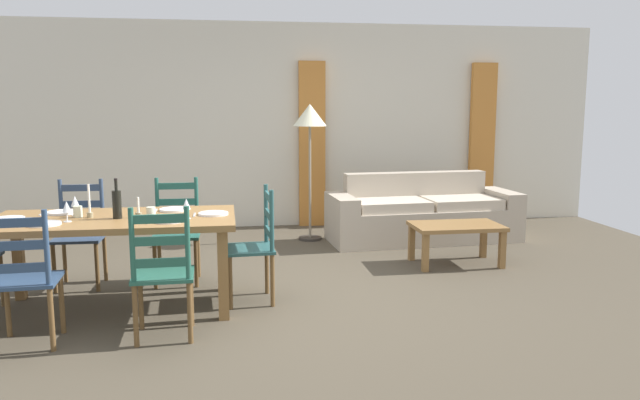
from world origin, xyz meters
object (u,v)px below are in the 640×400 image
wine_glass_near_left (67,207)px  wine_glass_near_right (186,205)px  dining_chair_far_right (177,231)px  standing_lamp (310,123)px  dining_table (114,228)px  wine_glass_far_left (75,202)px  dining_chair_head_east (255,245)px  dining_chair_far_left (80,234)px  wine_bottle (117,204)px  coffee_cup_primary (151,213)px  couch (421,216)px  dining_chair_near_right (163,273)px  coffee_table (456,230)px  coffee_cup_secondary (78,212)px  dining_chair_near_left (24,279)px

wine_glass_near_left → wine_glass_near_right: size_ratio=1.00×
dining_chair_far_right → standing_lamp: bearing=47.5°
dining_table → wine_glass_far_left: (-0.31, 0.13, 0.20)m
dining_chair_head_east → wine_glass_near_right: (-0.54, -0.19, 0.38)m
dining_chair_far_left → wine_bottle: size_ratio=3.04×
wine_bottle → coffee_cup_primary: size_ratio=3.51×
dining_chair_far_left → dining_chair_head_east: size_ratio=1.00×
couch → wine_glass_near_right: bearing=-139.1°
wine_bottle → wine_glass_near_left: wine_bottle is taller
dining_chair_far_left → dining_chair_head_east: 1.69m
dining_chair_far_right → wine_glass_near_left: size_ratio=5.96×
wine_glass_far_left → standing_lamp: standing_lamp is taller
dining_table → dining_chair_near_right: 0.87m
dining_table → wine_bottle: bearing=-53.4°
dining_chair_far_right → wine_glass_far_left: 1.03m
dining_chair_head_east → wine_glass_near_left: size_ratio=5.96×
wine_bottle → couch: bearing=34.6°
wine_glass_near_left → coffee_table: bearing=17.0°
coffee_cup_secondary → couch: (3.51, 2.10, -0.50)m
wine_glass_near_left → wine_glass_near_right: (0.89, -0.01, 0.00)m
dining_table → couch: size_ratio=0.82×
coffee_cup_secondary → standing_lamp: bearing=46.6°
dining_chair_near_right → wine_glass_far_left: (-0.75, 0.85, 0.38)m
wine_glass_near_left → dining_chair_near_right: bearing=-37.6°
dining_table → dining_chair_head_east: dining_chair_head_east is taller
wine_glass_near_right → couch: bearing=40.9°
dining_chair_head_east → couch: size_ratio=0.41×
coffee_cup_secondary → dining_chair_near_left: bearing=-103.8°
dining_chair_head_east → coffee_cup_secondary: (-1.39, 0.01, 0.32)m
dining_chair_head_east → coffee_cup_primary: bearing=-170.8°
wine_glass_near_left → coffee_table: 3.72m
wine_glass_near_left → standing_lamp: 3.36m
dining_chair_near_right → dining_table: bearing=121.2°
dining_chair_far_right → wine_bottle: (-0.38, -0.80, 0.39)m
wine_bottle → wine_glass_near_left: size_ratio=1.96×
coffee_cup_secondary → standing_lamp: 3.21m
coffee_table → dining_chair_far_left: bearing=-177.0°
dining_chair_near_left → coffee_cup_primary: bearing=39.7°
wine_glass_far_left → dining_chair_head_east: bearing=-3.6°
dining_chair_near_right → wine_glass_near_right: 0.70m
dining_chair_near_left → wine_bottle: 0.93m
dining_chair_far_left → coffee_cup_primary: (0.73, -0.83, 0.32)m
dining_chair_far_left → coffee_table: size_ratio=1.07×
dining_chair_far_right → coffee_table: 2.79m
dining_chair_near_right → coffee_table: size_ratio=1.07×
dining_chair_far_right → dining_chair_far_left: bearing=179.8°
wine_glass_near_left → dining_table: bearing=25.3°
dining_chair_near_right → coffee_table: dining_chair_near_right is taller
dining_chair_near_left → standing_lamp: 3.97m
wine_glass_near_left → dining_chair_head_east: bearing=7.5°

